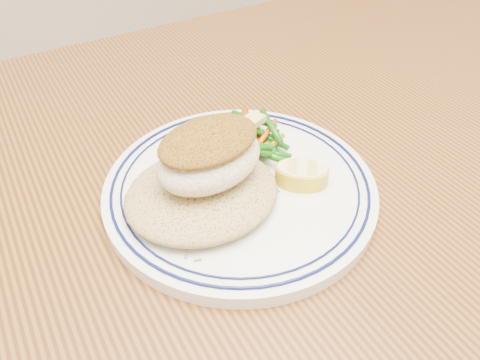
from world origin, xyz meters
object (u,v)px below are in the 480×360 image
Objects in this scene: dining_table at (266,247)px; rice_pilaf at (202,191)px; plate at (240,188)px; vegetable_pile at (248,140)px; lemon_wedge at (302,174)px; fish_fillet at (209,154)px.

rice_pilaf is (-0.08, 0.00, 0.13)m from dining_table.
plate is at bearing 170.26° from dining_table.
vegetable_pile reaches higher than plate.
plate is at bearing 151.22° from lemon_wedge.
vegetable_pile is at bearing 104.14° from lemon_wedge.
dining_table is 0.15m from rice_pilaf.
dining_table is 12.50× the size of fish_fillet.
lemon_wedge is (0.05, -0.03, 0.02)m from plate.
plate reaches higher than dining_table.
fish_fillet is at bearing 174.29° from dining_table.
dining_table is at bearing 132.33° from lemon_wedge.
fish_fillet is 0.09m from vegetable_pile.
fish_fillet is 1.09× the size of vegetable_pile.
rice_pilaf is 0.10m from lemon_wedge.
rice_pilaf is at bearing -156.00° from fish_fillet.
vegetable_pile reaches higher than lemon_wedge.
fish_fillet is at bearing -147.63° from vegetable_pile.
lemon_wedge is at bearing -28.78° from plate.
fish_fillet reaches higher than vegetable_pile.
lemon_wedge is (0.09, -0.03, -0.04)m from fish_fillet.
plate is 0.06m from vegetable_pile.
fish_fillet is (-0.07, 0.01, 0.16)m from dining_table.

